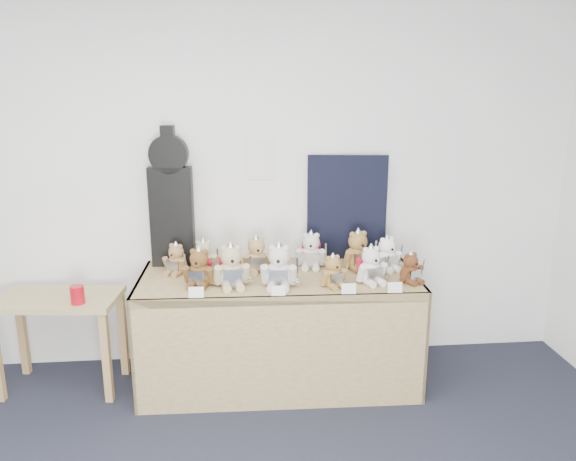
{
  "coord_description": "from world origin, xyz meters",
  "views": [
    {
      "loc": [
        0.49,
        -1.56,
        2.08
      ],
      "look_at": [
        0.82,
        1.98,
        1.14
      ],
      "focal_mm": 35.0,
      "sensor_mm": 36.0,
      "label": 1
    }
  ],
  "objects": [
    {
      "name": "entry_card_a",
      "position": [
        0.23,
        1.71,
        0.83
      ],
      "size": [
        0.09,
        0.02,
        0.07
      ],
      "primitive_type": "cube",
      "rotation": [
        -0.24,
        0.0,
        -0.03
      ],
      "color": "silver",
      "rests_on": "display_table"
    },
    {
      "name": "teddy_front_far_left",
      "position": [
        0.24,
        1.93,
        0.91
      ],
      "size": [
        0.23,
        0.22,
        0.29
      ],
      "rotation": [
        0.0,
        0.0,
        -0.23
      ],
      "color": "brown",
      "rests_on": "display_table"
    },
    {
      "name": "teddy_back_end",
      "position": [
        1.54,
        2.14,
        0.9
      ],
      "size": [
        0.23,
        0.21,
        0.27
      ],
      "rotation": [
        0.0,
        0.0,
        0.37
      ],
      "color": "white",
      "rests_on": "display_table"
    },
    {
      "name": "teddy_back_left",
      "position": [
        0.25,
        2.23,
        0.9
      ],
      "size": [
        0.21,
        0.18,
        0.26
      ],
      "rotation": [
        0.0,
        0.0,
        0.1
      ],
      "color": "#C3B58E",
      "rests_on": "display_table"
    },
    {
      "name": "entry_card_d",
      "position": [
        1.47,
        1.68,
        0.83
      ],
      "size": [
        0.09,
        0.02,
        0.07
      ],
      "primitive_type": "cube",
      "rotation": [
        -0.24,
        0.0,
        -0.03
      ],
      "color": "silver",
      "rests_on": "display_table"
    },
    {
      "name": "teddy_front_far_right",
      "position": [
        1.36,
        1.88,
        0.91
      ],
      "size": [
        0.24,
        0.22,
        0.28
      ],
      "rotation": [
        0.0,
        0.0,
        0.28
      ],
      "color": "silver",
      "rests_on": "display_table"
    },
    {
      "name": "teddy_front_left",
      "position": [
        0.44,
        1.9,
        0.92
      ],
      "size": [
        0.27,
        0.23,
        0.32
      ],
      "rotation": [
        0.0,
        0.0,
        0.12
      ],
      "color": "tan",
      "rests_on": "display_table"
    },
    {
      "name": "room_shell",
      "position": [
        0.66,
        2.49,
        1.54
      ],
      "size": [
        6.0,
        6.0,
        6.0
      ],
      "color": "white",
      "rests_on": "floor"
    },
    {
      "name": "display_table",
      "position": [
        0.76,
        2.0,
        0.62
      ],
      "size": [
        1.93,
        0.84,
        0.79
      ],
      "rotation": [
        0.0,
        0.0,
        -0.03
      ],
      "color": "olive",
      "rests_on": "floor"
    },
    {
      "name": "navy_board",
      "position": [
        1.3,
        2.43,
        1.18
      ],
      "size": [
        0.58,
        0.08,
        0.78
      ],
      "primitive_type": "cube",
      "rotation": [
        0.0,
        0.0,
        -0.11
      ],
      "color": "black",
      "rests_on": "display_table"
    },
    {
      "name": "teddy_back_right",
      "position": [
        1.34,
        2.17,
        0.92
      ],
      "size": [
        0.27,
        0.24,
        0.32
      ],
      "rotation": [
        0.0,
        0.0,
        0.25
      ],
      "color": "olive",
      "rests_on": "display_table"
    },
    {
      "name": "teddy_back_far_left",
      "position": [
        0.06,
        2.19,
        0.89
      ],
      "size": [
        0.19,
        0.2,
        0.24
      ],
      "rotation": [
        0.0,
        0.0,
        -0.45
      ],
      "color": "olive",
      "rests_on": "display_table"
    },
    {
      "name": "guitar_case",
      "position": [
        0.03,
        2.38,
        1.28
      ],
      "size": [
        0.31,
        0.11,
        1.0
      ],
      "rotation": [
        0.0,
        0.0,
        -0.08
      ],
      "color": "black",
      "rests_on": "display_table"
    },
    {
      "name": "teddy_back_centre_left",
      "position": [
        0.62,
        2.19,
        0.91
      ],
      "size": [
        0.23,
        0.2,
        0.28
      ],
      "rotation": [
        0.0,
        0.0,
        0.14
      ],
      "color": "#A28451",
      "rests_on": "display_table"
    },
    {
      "name": "entry_card_b",
      "position": [
        0.73,
        1.7,
        0.83
      ],
      "size": [
        0.09,
        0.02,
        0.06
      ],
      "primitive_type": "cube",
      "rotation": [
        -0.24,
        0.0,
        -0.03
      ],
      "color": "silver",
      "rests_on": "display_table"
    },
    {
      "name": "teddy_front_end",
      "position": [
        1.62,
        1.86,
        0.89
      ],
      "size": [
        0.19,
        0.19,
        0.23
      ],
      "rotation": [
        0.0,
        0.0,
        0.45
      ],
      "color": "#58331E",
      "rests_on": "display_table"
    },
    {
      "name": "entry_card_c",
      "position": [
        1.18,
        1.69,
        0.83
      ],
      "size": [
        0.09,
        0.02,
        0.07
      ],
      "primitive_type": "cube",
      "rotation": [
        -0.24,
        0.0,
        -0.03
      ],
      "color": "silver",
      "rests_on": "display_table"
    },
    {
      "name": "teddy_back_centre_right",
      "position": [
        1.01,
        2.24,
        0.91
      ],
      "size": [
        0.24,
        0.21,
        0.29
      ],
      "rotation": [
        0.0,
        0.0,
        -0.16
      ],
      "color": "beige",
      "rests_on": "display_table"
    },
    {
      "name": "teddy_front_centre",
      "position": [
        0.75,
        1.86,
        0.92
      ],
      "size": [
        0.27,
        0.23,
        0.32
      ],
      "rotation": [
        0.0,
        0.0,
        -0.14
      ],
      "color": "beige",
      "rests_on": "display_table"
    },
    {
      "name": "teddy_front_right",
      "position": [
        1.1,
        1.84,
        0.89
      ],
      "size": [
        0.2,
        0.19,
        0.24
      ],
      "rotation": [
        0.0,
        0.0,
        0.36
      ],
      "color": "olive",
      "rests_on": "display_table"
    },
    {
      "name": "side_table",
      "position": [
        -0.74,
        2.13,
        0.55
      ],
      "size": [
        0.85,
        0.53,
        0.68
      ],
      "rotation": [
        0.0,
        0.0,
        -0.1
      ],
      "color": "#A19157",
      "rests_on": "floor"
    },
    {
      "name": "red_cup",
      "position": [
        -0.56,
        1.98,
        0.74
      ],
      "size": [
        0.09,
        0.09,
        0.12
      ],
      "primitive_type": "cylinder",
      "color": "#A90B16",
      "rests_on": "side_table"
    }
  ]
}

